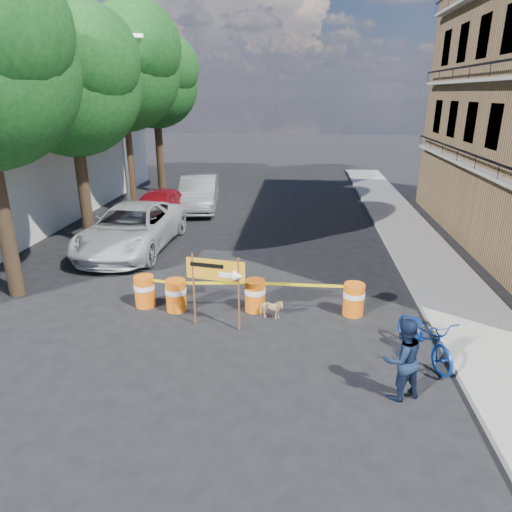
% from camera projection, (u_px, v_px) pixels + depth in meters
% --- Properties ---
extents(ground, '(120.00, 120.00, 0.00)m').
position_uv_depth(ground, '(232.00, 340.00, 11.22)').
color(ground, black).
rests_on(ground, ground).
extents(sidewalk_east, '(2.40, 40.00, 0.15)m').
position_uv_depth(sidewalk_east, '(429.00, 261.00, 16.24)').
color(sidewalk_east, gray).
rests_on(sidewalk_east, ground).
extents(tree_mid_a, '(5.25, 5.00, 8.68)m').
position_uv_depth(tree_mid_a, '(72.00, 84.00, 16.37)').
color(tree_mid_a, '#332316').
rests_on(tree_mid_a, ground).
extents(tree_mid_b, '(5.67, 5.40, 9.62)m').
position_uv_depth(tree_mid_b, '(122.00, 70.00, 20.82)').
color(tree_mid_b, '#332316').
rests_on(tree_mid_b, ground).
extents(tree_far, '(5.04, 4.80, 8.84)m').
position_uv_depth(tree_far, '(156.00, 84.00, 25.67)').
color(tree_far, '#332316').
rests_on(tree_far, ground).
extents(streetlamp, '(1.25, 0.18, 8.00)m').
position_uv_depth(streetlamp, '(124.00, 127.00, 19.19)').
color(streetlamp, gray).
rests_on(streetlamp, ground).
extents(barrel_far_left, '(0.58, 0.58, 0.90)m').
position_uv_depth(barrel_far_left, '(145.00, 291.00, 12.84)').
color(barrel_far_left, '#E35D0D').
rests_on(barrel_far_left, ground).
extents(barrel_mid_left, '(0.58, 0.58, 0.90)m').
position_uv_depth(barrel_mid_left, '(176.00, 295.00, 12.59)').
color(barrel_mid_left, '#E35D0D').
rests_on(barrel_mid_left, ground).
extents(barrel_mid_right, '(0.58, 0.58, 0.90)m').
position_uv_depth(barrel_mid_right, '(255.00, 295.00, 12.58)').
color(barrel_mid_right, '#E35D0D').
rests_on(barrel_mid_right, ground).
extents(barrel_far_right, '(0.58, 0.58, 0.90)m').
position_uv_depth(barrel_far_right, '(354.00, 299.00, 12.34)').
color(barrel_far_right, '#E35D0D').
rests_on(barrel_far_right, ground).
extents(detour_sign, '(1.52, 0.43, 1.97)m').
position_uv_depth(detour_sign, '(223.00, 276.00, 11.27)').
color(detour_sign, '#592D19').
rests_on(detour_sign, ground).
extents(pedestrian, '(1.03, 0.94, 1.71)m').
position_uv_depth(pedestrian, '(402.00, 359.00, 8.84)').
color(pedestrian, '#111B33').
rests_on(pedestrian, ground).
extents(bicycle, '(1.07, 1.31, 2.14)m').
position_uv_depth(bicycle, '(428.00, 316.00, 10.10)').
color(bicycle, '#133E9B').
rests_on(bicycle, ground).
extents(dog, '(0.70, 0.39, 0.57)m').
position_uv_depth(dog, '(271.00, 309.00, 12.17)').
color(dog, '#E0BF80').
rests_on(dog, ground).
extents(suv_white, '(2.97, 6.19, 1.70)m').
position_uv_depth(suv_white, '(132.00, 228.00, 17.38)').
color(suv_white, silver).
rests_on(suv_white, ground).
extents(sedan_red, '(1.99, 4.84, 1.64)m').
position_uv_depth(sedan_red, '(158.00, 208.00, 20.59)').
color(sedan_red, '#A60D1B').
rests_on(sedan_red, ground).
extents(sedan_silver, '(2.46, 5.35, 1.70)m').
position_uv_depth(sedan_silver, '(199.00, 193.00, 23.51)').
color(sedan_silver, '#ADB1B5').
rests_on(sedan_silver, ground).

